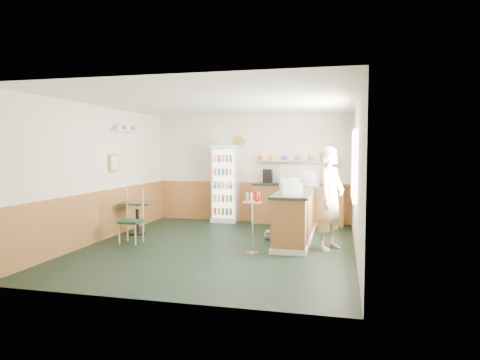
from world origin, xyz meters
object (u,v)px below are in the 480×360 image
(drinks_fridge, at_px, (225,184))
(shopkeeper, at_px, (330,198))
(condiment_stand, at_px, (252,214))
(display_case, at_px, (300,176))
(cash_register, at_px, (291,189))
(cafe_table, at_px, (137,212))
(cafe_chair, at_px, (133,214))

(drinks_fridge, bearing_deg, shopkeeper, -43.09)
(condiment_stand, bearing_deg, display_case, 73.83)
(shopkeeper, bearing_deg, condiment_stand, 140.73)
(cash_register, height_order, cafe_table, cash_register)
(shopkeeper, height_order, condiment_stand, shopkeeper)
(display_case, distance_m, condiment_stand, 2.29)
(condiment_stand, relative_size, cafe_chair, 1.01)
(drinks_fridge, bearing_deg, cash_register, -52.88)
(cafe_table, relative_size, cafe_chair, 0.71)
(condiment_stand, height_order, cafe_table, condiment_stand)
(display_case, distance_m, shopkeeper, 1.69)
(cafe_chair, bearing_deg, display_case, 28.74)
(display_case, height_order, cash_register, display_case)
(drinks_fridge, height_order, condiment_stand, drinks_fridge)
(condiment_stand, bearing_deg, drinks_fridge, 113.36)
(cash_register, height_order, shopkeeper, shopkeeper)
(cash_register, xyz_separation_m, condiment_stand, (-0.62, -0.53, -0.41))
(condiment_stand, distance_m, cafe_chair, 2.52)
(cafe_table, bearing_deg, display_case, 16.59)
(display_case, relative_size, cafe_table, 1.14)
(shopkeeper, xyz_separation_m, cafe_table, (-4.10, 0.49, -0.45))
(shopkeeper, distance_m, cafe_chair, 3.84)
(cash_register, xyz_separation_m, cafe_chair, (-3.11, -0.15, -0.56))
(display_case, bearing_deg, cafe_table, -163.41)
(shopkeeper, height_order, cafe_table, shopkeeper)
(drinks_fridge, height_order, cafe_chair, drinks_fridge)
(cafe_table, bearing_deg, condiment_stand, -22.05)
(cafe_chair, bearing_deg, condiment_stand, -9.43)
(display_case, relative_size, condiment_stand, 0.80)
(drinks_fridge, distance_m, shopkeeper, 3.67)
(drinks_fridge, bearing_deg, cafe_chair, -112.26)
(cash_register, bearing_deg, shopkeeper, -5.38)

